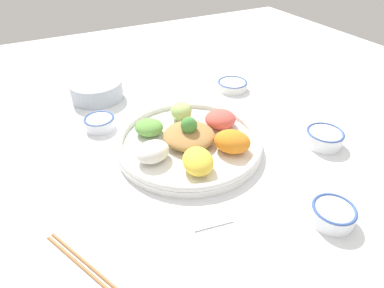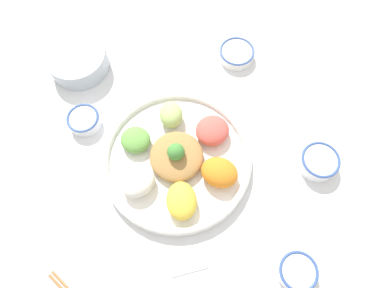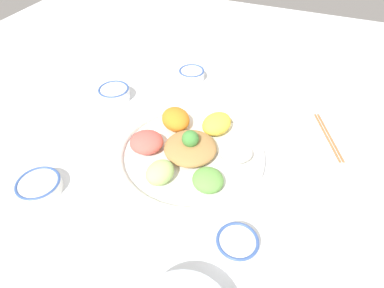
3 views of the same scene
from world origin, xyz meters
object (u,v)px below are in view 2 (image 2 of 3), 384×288
object	(u,v)px
rice_bowl_blue	(237,53)
rice_bowl_plain	(319,162)
salad_platter	(178,159)
sauce_bowl_red	(84,120)
sauce_bowl_dark	(297,271)
serving_spoon_main	(177,274)
side_serving_bowl	(77,60)

from	to	relation	value
rice_bowl_blue	rice_bowl_plain	bearing A→B (deg)	-174.72
salad_platter	rice_bowl_blue	bearing A→B (deg)	-50.83
salad_platter	sauce_bowl_red	xyz separation A→B (m)	(0.22, 0.20, -0.01)
sauce_bowl_red	rice_bowl_plain	size ratio (longest dim) A/B	0.89
rice_bowl_blue	sauce_bowl_red	bearing A→B (deg)	93.49
salad_platter	rice_bowl_plain	xyz separation A→B (m)	(-0.16, -0.35, -0.00)
rice_bowl_blue	sauce_bowl_dark	bearing A→B (deg)	165.83
serving_spoon_main	salad_platter	bearing A→B (deg)	76.05
salad_platter	serving_spoon_main	world-z (taller)	salad_platter
side_serving_bowl	sauce_bowl_red	bearing A→B (deg)	167.76
rice_bowl_blue	sauce_bowl_dark	size ratio (longest dim) A/B	1.18
side_serving_bowl	serving_spoon_main	bearing A→B (deg)	-176.68
sauce_bowl_dark	serving_spoon_main	world-z (taller)	sauce_bowl_dark
salad_platter	serving_spoon_main	distance (m)	0.29
rice_bowl_blue	side_serving_bowl	world-z (taller)	side_serving_bowl
salad_platter	sauce_bowl_red	distance (m)	0.30
sauce_bowl_dark	side_serving_bowl	bearing A→B (deg)	21.03
sauce_bowl_red	side_serving_bowl	xyz separation A→B (m)	(0.20, -0.04, 0.02)
salad_platter	side_serving_bowl	xyz separation A→B (m)	(0.42, 0.16, 0.01)
salad_platter	sauce_bowl_dark	world-z (taller)	salad_platter
sauce_bowl_dark	rice_bowl_plain	size ratio (longest dim) A/B	0.90
sauce_bowl_red	side_serving_bowl	distance (m)	0.20
salad_platter	sauce_bowl_red	size ratio (longest dim) A/B	4.42
serving_spoon_main	sauce_bowl_red	bearing A→B (deg)	109.51
salad_platter	serving_spoon_main	size ratio (longest dim) A/B	3.19
rice_bowl_plain	salad_platter	bearing A→B (deg)	64.83
sauce_bowl_red	side_serving_bowl	size ratio (longest dim) A/B	0.51
side_serving_bowl	serving_spoon_main	distance (m)	0.68
sauce_bowl_red	sauce_bowl_dark	distance (m)	0.69
rice_bowl_blue	sauce_bowl_dark	xyz separation A→B (m)	(-0.63, 0.16, 0.00)
sauce_bowl_red	sauce_bowl_dark	size ratio (longest dim) A/B	0.99
rice_bowl_blue	rice_bowl_plain	size ratio (longest dim) A/B	1.06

